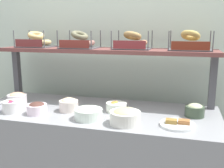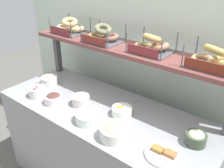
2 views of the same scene
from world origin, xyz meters
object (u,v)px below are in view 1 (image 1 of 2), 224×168
Objects in this scene: bowl_egg_salad at (125,116)px; bowl_beet_salad at (13,106)px; bowl_tuna_salad at (195,110)px; bowl_lox_spread at (17,98)px; bowl_chocolate_spread at (37,108)px; bagel_basket_everything at (132,43)px; bagel_basket_poppy at (79,42)px; bagel_basket_plain at (36,41)px; serving_plate_white at (177,124)px; bagel_basket_sesame at (190,44)px; bowl_potato_salad at (69,104)px; bowl_fruit_salad at (116,107)px; bowl_scallion_spread at (88,113)px.

bowl_egg_salad is 0.83m from bowl_beet_salad.
bowl_tuna_salad is 0.91× the size of bowl_beet_salad.
bowl_lox_spread is 0.23m from bowl_beet_salad.
bowl_chocolate_spread is at bearing -33.44° from bowl_lox_spread.
bowl_tuna_salad is 0.67× the size of bowl_egg_salad.
bagel_basket_poppy is at bearing -176.06° from bagel_basket_everything.
bagel_basket_plain is (-0.06, 0.46, 0.43)m from bowl_beet_salad.
bowl_chocolate_spread is 0.65× the size of serving_plate_white.
bagel_basket_sesame is at bearing 1.74° from bagel_basket_poppy.
bagel_basket_plain is at bearing 151.37° from bowl_egg_salad.
bagel_basket_everything is at bearing 96.80° from bowl_egg_salad.
bowl_potato_salad is at bearing 161.50° from bowl_egg_salad.
bagel_basket_everything is 0.96× the size of bagel_basket_sesame.
bowl_egg_salad is 1.31× the size of bowl_fruit_salad.
bowl_tuna_salad is 1.36m from bowl_lox_spread.
bowl_tuna_salad is at bearing 63.52° from serving_plate_white.
bowl_scallion_spread is at bearing 174.21° from bowl_egg_salad.
bowl_tuna_salad is at bearing 7.29° from bowl_potato_salad.
bowl_fruit_salad is 0.49× the size of bagel_basket_sesame.
bagel_basket_everything is at bearing 154.76° from bowl_tuna_salad.
bowl_fruit_salad is 0.92m from bagel_basket_plain.
serving_plate_white is at bearing 2.37° from bowl_scallion_spread.
bagel_basket_plain reaches higher than bowl_chocolate_spread.
bowl_tuna_salad is 1.09m from bowl_chocolate_spread.
bowl_scallion_spread is at bearing -16.55° from bowl_lox_spread.
bowl_tuna_salad is 0.45× the size of bagel_basket_poppy.
bowl_egg_salad is at bearing -13.71° from bowl_lox_spread.
bowl_beet_salad is at bearing -148.58° from bagel_basket_everything.
bowl_egg_salad reaches higher than bowl_potato_salad.
bowl_fruit_salad is 0.56m from bowl_chocolate_spread.
bowl_tuna_salad reaches higher than bowl_beet_salad.
bowl_potato_salad is at bearing -37.42° from bagel_basket_plain.
bagel_basket_plain is (-1.31, 0.22, 0.43)m from bowl_tuna_salad.
bowl_beet_salad reaches higher than serving_plate_white.
bowl_egg_salad is 0.79m from bagel_basket_poppy.
bagel_basket_plain is 0.83m from bagel_basket_everything.
serving_plate_white is 0.64m from bagel_basket_sesame.
bowl_tuna_salad reaches higher than serving_plate_white.
bowl_chocolate_spread is (-0.64, 0.03, -0.01)m from bowl_egg_salad.
bagel_basket_sesame is at bearing -0.42° from bagel_basket_everything.
bowl_chocolate_spread is at bearing -179.09° from serving_plate_white.
bagel_basket_poppy is at bearing 148.08° from bowl_fruit_salad.
bagel_basket_everything is (0.39, 0.34, 0.43)m from bowl_potato_salad.
bowl_scallion_spread is at bearing -1.24° from bowl_chocolate_spread.
bagel_basket_sesame is at bearing 21.27° from bowl_beet_salad.
bowl_fruit_salad is at bearing 116.67° from bowl_egg_salad.
bowl_fruit_salad is 0.48m from serving_plate_white.
bowl_scallion_spread is 0.90m from bagel_basket_plain.
bowl_scallion_spread reaches higher than bowl_chocolate_spread.
bowl_scallion_spread is at bearing -160.73° from bowl_tuna_salad.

